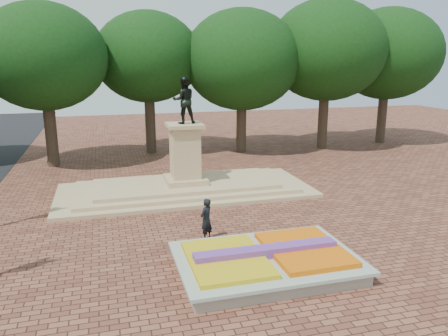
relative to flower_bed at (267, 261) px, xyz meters
name	(u,v)px	position (x,y,z in m)	size (l,w,h in m)	color
ground	(224,251)	(-1.03, 2.00, -0.38)	(90.00, 90.00, 0.00)	brown
flower_bed	(267,261)	(0.00, 0.00, 0.00)	(6.30, 4.30, 0.91)	gray
monument	(186,177)	(-1.03, 10.00, 0.50)	(14.00, 6.00, 6.40)	tan
tree_row_back	(190,67)	(1.31, 20.00, 6.29)	(44.80, 8.80, 10.43)	#32271B
pedestrian	(206,219)	(-1.44, 3.23, 0.52)	(0.65, 0.43, 1.79)	black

